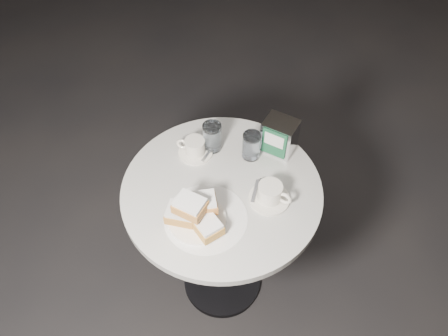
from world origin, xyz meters
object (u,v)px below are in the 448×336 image
beignet_plate (196,214)px  water_glass_left (212,137)px  coffee_cup_left (195,148)px  coffee_cup_right (270,194)px  napkin_dispenser (279,136)px  water_glass_right (251,146)px  cafe_table (222,219)px

beignet_plate → water_glass_left: (-0.09, 0.32, 0.01)m
beignet_plate → coffee_cup_left: bearing=116.9°
beignet_plate → coffee_cup_right: (0.19, 0.18, -0.01)m
beignet_plate → napkin_dispenser: napkin_dispenser is taller
coffee_cup_left → water_glass_right: bearing=9.9°
cafe_table → beignet_plate: bearing=-96.8°
cafe_table → water_glass_left: (-0.11, 0.16, 0.25)m
cafe_table → beignet_plate: beignet_plate is taller
coffee_cup_right → water_glass_right: water_glass_right is taller
napkin_dispenser → cafe_table: bearing=-109.6°
water_glass_left → water_glass_right: size_ratio=1.06×
cafe_table → beignet_plate: 0.29m
cafe_table → beignet_plate: size_ratio=3.49×
coffee_cup_left → napkin_dispenser: (0.27, 0.14, 0.04)m
coffee_cup_left → water_glass_right: size_ratio=1.40×
beignet_plate → water_glass_right: beignet_plate is taller
cafe_table → coffee_cup_left: size_ratio=5.01×
water_glass_left → napkin_dispenser: 0.24m
coffee_cup_right → water_glass_right: 0.21m
water_glass_right → napkin_dispenser: napkin_dispenser is taller
cafe_table → water_glass_right: size_ratio=7.01×
beignet_plate → water_glass_left: beignet_plate is taller
cafe_table → napkin_dispenser: napkin_dispenser is taller
coffee_cup_right → cafe_table: bearing=-168.4°
coffee_cup_right → water_glass_left: (-0.28, 0.14, 0.02)m
coffee_cup_right → napkin_dispenser: bearing=107.5°
water_glass_left → water_glass_right: water_glass_left is taller
cafe_table → coffee_cup_left: 0.30m
cafe_table → coffee_cup_left: coffee_cup_left is taller
water_glass_right → napkin_dispenser: 0.11m
beignet_plate → cafe_table: bearing=83.2°
beignet_plate → coffee_cup_right: size_ratio=1.39×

